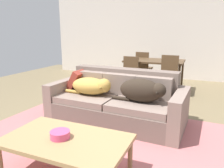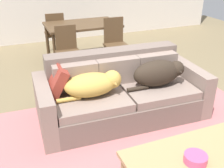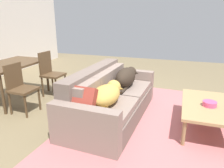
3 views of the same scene
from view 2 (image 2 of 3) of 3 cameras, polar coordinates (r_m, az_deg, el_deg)
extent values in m
plane|color=#786749|center=(3.68, 7.05, -6.77)|extent=(10.00, 10.00, 0.00)
cube|color=#B66667|center=(3.15, 7.65, -13.07)|extent=(3.53, 2.77, 0.01)
cube|color=#6C5C53|center=(3.60, 2.09, -4.46)|extent=(1.84, 1.03, 0.31)
cube|color=gray|center=(3.38, -4.97, -2.64)|extent=(0.91, 0.95, 0.10)
cube|color=gray|center=(3.67, 8.68, -0.40)|extent=(0.91, 0.95, 0.10)
cube|color=#6C5C53|center=(3.70, 0.18, 4.31)|extent=(1.80, 0.32, 0.39)
cube|color=gray|center=(3.41, -7.58, 1.54)|extent=(0.56, 0.19, 0.33)
cube|color=gray|center=(3.55, 1.22, 2.78)|extent=(0.56, 0.19, 0.33)
cube|color=gray|center=(3.77, 9.19, 3.85)|extent=(0.56, 0.19, 0.33)
cube|color=gray|center=(3.34, -13.77, -5.09)|extent=(0.21, 0.96, 0.59)
cube|color=gray|center=(3.96, 15.42, -0.20)|extent=(0.21, 0.96, 0.59)
ellipsoid|color=gold|center=(3.24, -4.50, -0.16)|extent=(0.64, 0.40, 0.27)
sphere|color=gold|center=(3.28, 0.06, 0.97)|extent=(0.22, 0.22, 0.22)
cone|color=olive|center=(3.20, 0.65, 0.10)|extent=(0.10, 0.13, 0.10)
cylinder|color=gold|center=(3.17, -9.00, -3.17)|extent=(0.28, 0.06, 0.05)
ellipsoid|color=#2E241B|center=(3.51, 9.27, 2.24)|extent=(0.64, 0.34, 0.34)
sphere|color=#2E241B|center=(3.61, 13.20, 3.16)|extent=(0.20, 0.20, 0.20)
cone|color=black|center=(3.54, 13.94, 2.48)|extent=(0.10, 0.11, 0.09)
cylinder|color=#2E241B|center=(3.40, 5.40, -0.91)|extent=(0.28, 0.06, 0.05)
cube|color=maroon|center=(3.33, -11.45, 0.62)|extent=(0.29, 0.37, 0.37)
cube|color=tan|center=(2.50, 17.68, -14.98)|extent=(1.21, 0.71, 0.04)
cylinder|color=#91734B|center=(3.11, 21.80, -11.39)|extent=(0.05, 0.05, 0.36)
cylinder|color=#EA4C7F|center=(2.43, 16.96, -14.58)|extent=(0.19, 0.19, 0.07)
cube|color=#503923|center=(5.36, -6.21, 12.16)|extent=(1.36, 0.86, 0.04)
cylinder|color=#44311E|center=(4.97, -11.79, 6.21)|extent=(0.05, 0.05, 0.71)
cylinder|color=#44311E|center=(5.32, 1.76, 8.03)|extent=(0.05, 0.05, 0.71)
cylinder|color=#44311E|center=(5.68, -13.32, 8.52)|extent=(0.05, 0.05, 0.71)
cylinder|color=#44311E|center=(5.99, -1.20, 10.07)|extent=(0.05, 0.05, 0.71)
cube|color=#503923|center=(4.72, -8.98, 6.26)|extent=(0.42, 0.42, 0.04)
cube|color=#503923|center=(4.82, -9.59, 9.52)|extent=(0.36, 0.05, 0.42)
cylinder|color=#483320|center=(4.61, -10.46, 2.76)|extent=(0.04, 0.04, 0.40)
cylinder|color=#483320|center=(4.67, -6.35, 3.32)|extent=(0.04, 0.04, 0.40)
cylinder|color=#483320|center=(4.93, -11.13, 4.20)|extent=(0.04, 0.04, 0.40)
cylinder|color=#483320|center=(4.98, -7.26, 4.72)|extent=(0.04, 0.04, 0.40)
cube|color=#503923|center=(4.95, 1.02, 7.89)|extent=(0.42, 0.42, 0.04)
cube|color=#503923|center=(5.04, 0.31, 11.16)|extent=(0.36, 0.05, 0.45)
cylinder|color=#483320|center=(4.82, -0.20, 4.42)|extent=(0.04, 0.04, 0.43)
cylinder|color=#483320|center=(4.93, 3.54, 4.89)|extent=(0.04, 0.04, 0.43)
cylinder|color=#483320|center=(5.12, -1.46, 5.72)|extent=(0.04, 0.04, 0.43)
cylinder|color=#483320|center=(5.23, 2.10, 6.14)|extent=(0.04, 0.04, 0.43)
cube|color=#503923|center=(5.94, -11.76, 10.16)|extent=(0.43, 0.43, 0.04)
cube|color=#503923|center=(5.71, -11.73, 12.01)|extent=(0.36, 0.06, 0.43)
cylinder|color=#483320|center=(6.18, -10.21, 8.73)|extent=(0.04, 0.04, 0.41)
cylinder|color=#483320|center=(6.15, -13.36, 8.35)|extent=(0.04, 0.04, 0.41)
cylinder|color=#483320|center=(5.86, -9.68, 7.83)|extent=(0.04, 0.04, 0.41)
cylinder|color=#483320|center=(5.82, -13.01, 7.42)|extent=(0.04, 0.04, 0.41)
camera|label=1|loc=(2.58, 69.10, -3.96)|focal=34.88mm
camera|label=3|loc=(2.54, -65.44, 3.15)|focal=33.67mm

